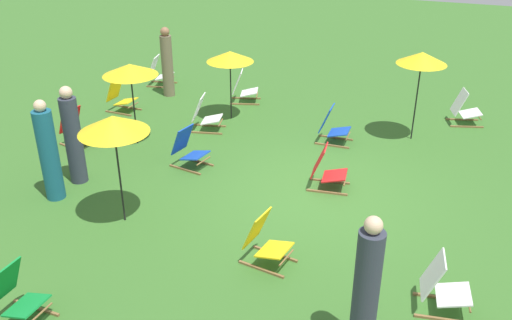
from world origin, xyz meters
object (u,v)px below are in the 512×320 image
at_px(person_2, 49,153).
at_px(person_3, 73,138).
at_px(deckchair_0, 265,241).
at_px(deckchair_2, 243,88).
at_px(person_1, 167,63).
at_px(deckchair_7, 120,97).
at_px(deckchair_6, 327,170).
at_px(deckchair_1, 16,296).
at_px(umbrella_1, 422,58).
at_px(umbrella_3, 230,57).
at_px(deckchair_8, 189,149).
at_px(deckchair_4, 159,72).
at_px(deckchair_11, 442,287).
at_px(umbrella_0, 113,124).
at_px(deckchair_3, 205,115).
at_px(umbrella_2, 130,70).
at_px(deckchair_10, 76,129).
at_px(deckchair_13, 464,109).
at_px(deckchair_9, 332,127).
at_px(person_0, 366,289).

bearing_deg(person_2, person_3, 115.27).
xyz_separation_m(deckchair_0, deckchair_2, (6.23, 2.82, 0.00)).
bearing_deg(person_1, deckchair_0, 128.14).
bearing_deg(person_2, deckchair_2, 102.69).
bearing_deg(deckchair_7, deckchair_6, -106.46).
distance_m(deckchair_1, person_2, 3.23).
height_order(deckchair_1, umbrella_1, umbrella_1).
xyz_separation_m(umbrella_1, umbrella_3, (-0.30, 4.23, -0.31)).
xyz_separation_m(deckchair_8, person_3, (-1.30, 1.70, 0.53)).
distance_m(deckchair_4, person_1, 1.05).
bearing_deg(deckchair_2, umbrella_1, -117.40).
bearing_deg(deckchair_11, umbrella_3, 36.81).
relative_size(deckchair_2, umbrella_0, 0.45).
distance_m(umbrella_0, person_2, 1.82).
bearing_deg(deckchair_3, deckchair_6, -129.45).
bearing_deg(deckchair_6, deckchair_11, -146.96).
distance_m(deckchair_1, umbrella_2, 5.65).
relative_size(deckchair_2, deckchair_10, 1.01).
relative_size(deckchair_7, umbrella_2, 0.46).
xyz_separation_m(deckchair_1, deckchair_7, (6.84, 2.85, 0.00)).
bearing_deg(deckchair_10, umbrella_0, -116.75).
bearing_deg(deckchair_13, deckchair_10, 101.75).
bearing_deg(umbrella_3, deckchair_2, 6.90).
distance_m(deckchair_1, deckchair_4, 9.39).
bearing_deg(deckchair_6, umbrella_2, 77.24).
bearing_deg(umbrella_1, deckchair_8, 125.87).
bearing_deg(deckchair_0, deckchair_1, 140.86).
height_order(deckchair_9, deckchair_10, same).
relative_size(deckchair_2, deckchair_8, 1.03).
xyz_separation_m(umbrella_0, person_0, (-1.46, -4.28, -0.87)).
xyz_separation_m(deckchair_9, person_0, (-5.77, -1.74, 0.52)).
height_order(deckchair_1, deckchair_3, same).
xyz_separation_m(deckchair_4, person_1, (-0.65, -0.65, 0.51)).
bearing_deg(deckchair_3, deckchair_9, -95.32).
height_order(deckchair_4, deckchair_13, same).
relative_size(deckchair_10, person_1, 0.47).
xyz_separation_m(deckchair_13, person_1, (-0.67, 7.46, 0.51)).
height_order(deckchair_7, person_3, person_3).
height_order(umbrella_1, person_1, umbrella_1).
bearing_deg(deckchair_10, deckchair_1, -137.12).
height_order(umbrella_3, person_2, person_2).
height_order(deckchair_6, umbrella_0, umbrella_0).
bearing_deg(person_1, deckchair_8, 122.87).
height_order(deckchair_3, person_3, person_3).
height_order(deckchair_6, deckchair_11, same).
relative_size(deckchair_8, umbrella_2, 0.47).
distance_m(deckchair_9, person_0, 6.05).
bearing_deg(deckchair_10, deckchair_6, -75.79).
bearing_deg(deckchair_11, deckchair_1, 104.35).
xyz_separation_m(deckchair_2, umbrella_3, (-1.16, -0.14, 1.16)).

